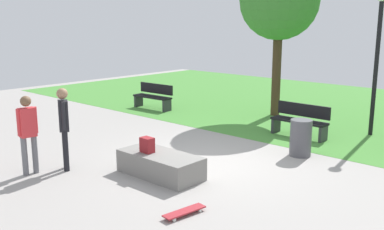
{
  "coord_description": "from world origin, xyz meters",
  "views": [
    {
      "loc": [
        6.25,
        -7.37,
        3.19
      ],
      "look_at": [
        -0.14,
        -0.33,
        1.14
      ],
      "focal_mm": 41.21,
      "sensor_mm": 36.0,
      "label": 1
    }
  ],
  "objects_px": {
    "park_bench_by_oak": "(300,120)",
    "tree_broad_elm": "(279,1)",
    "skater_performing_trick": "(64,122)",
    "lamp_post": "(378,49)",
    "backpack_on_ledge": "(147,145)",
    "skateboard_by_ledge": "(184,211)",
    "park_bench_center_lawn": "(154,96)",
    "skater_watching": "(28,129)",
    "trash_bin": "(301,138)",
    "concrete_ledge": "(160,165)"
  },
  "relations": [
    {
      "from": "skater_performing_trick",
      "to": "skateboard_by_ledge",
      "type": "relative_size",
      "value": 2.19
    },
    {
      "from": "backpack_on_ledge",
      "to": "tree_broad_elm",
      "type": "relative_size",
      "value": 0.06
    },
    {
      "from": "park_bench_by_oak",
      "to": "tree_broad_elm",
      "type": "xyz_separation_m",
      "value": [
        -2.04,
        1.99,
        3.33
      ]
    },
    {
      "from": "skater_performing_trick",
      "to": "trash_bin",
      "type": "bearing_deg",
      "value": 52.78
    },
    {
      "from": "tree_broad_elm",
      "to": "backpack_on_ledge",
      "type": "bearing_deg",
      "value": -80.31
    },
    {
      "from": "skater_performing_trick",
      "to": "skater_watching",
      "type": "xyz_separation_m",
      "value": [
        -0.31,
        -0.67,
        -0.08
      ]
    },
    {
      "from": "skater_watching",
      "to": "lamp_post",
      "type": "bearing_deg",
      "value": 63.19
    },
    {
      "from": "skateboard_by_ledge",
      "to": "tree_broad_elm",
      "type": "distance_m",
      "value": 9.31
    },
    {
      "from": "tree_broad_elm",
      "to": "skater_performing_trick",
      "type": "bearing_deg",
      "value": -92.54
    },
    {
      "from": "skater_performing_trick",
      "to": "trash_bin",
      "type": "relative_size",
      "value": 2.03
    },
    {
      "from": "skater_performing_trick",
      "to": "skater_watching",
      "type": "height_order",
      "value": "skater_performing_trick"
    },
    {
      "from": "park_bench_by_oak",
      "to": "lamp_post",
      "type": "bearing_deg",
      "value": 46.9
    },
    {
      "from": "tree_broad_elm",
      "to": "lamp_post",
      "type": "xyz_separation_m",
      "value": [
        3.45,
        -0.48,
        -1.39
      ]
    },
    {
      "from": "concrete_ledge",
      "to": "park_bench_center_lawn",
      "type": "bearing_deg",
      "value": 138.15
    },
    {
      "from": "backpack_on_ledge",
      "to": "skateboard_by_ledge",
      "type": "height_order",
      "value": "backpack_on_ledge"
    },
    {
      "from": "backpack_on_ledge",
      "to": "park_bench_by_oak",
      "type": "bearing_deg",
      "value": 82.62
    },
    {
      "from": "skater_performing_trick",
      "to": "park_bench_center_lawn",
      "type": "bearing_deg",
      "value": 121.1
    },
    {
      "from": "tree_broad_elm",
      "to": "lamp_post",
      "type": "relative_size",
      "value": 1.3
    },
    {
      "from": "lamp_post",
      "to": "trash_bin",
      "type": "distance_m",
      "value": 3.74
    },
    {
      "from": "skater_performing_trick",
      "to": "park_bench_by_oak",
      "type": "height_order",
      "value": "skater_performing_trick"
    },
    {
      "from": "concrete_ledge",
      "to": "skateboard_by_ledge",
      "type": "relative_size",
      "value": 2.25
    },
    {
      "from": "tree_broad_elm",
      "to": "lamp_post",
      "type": "bearing_deg",
      "value": -7.97
    },
    {
      "from": "backpack_on_ledge",
      "to": "park_bench_center_lawn",
      "type": "distance_m",
      "value": 7.11
    },
    {
      "from": "skateboard_by_ledge",
      "to": "trash_bin",
      "type": "relative_size",
      "value": 0.93
    },
    {
      "from": "park_bench_by_oak",
      "to": "skater_performing_trick",
      "type": "bearing_deg",
      "value": -111.89
    },
    {
      "from": "concrete_ledge",
      "to": "backpack_on_ledge",
      "type": "bearing_deg",
      "value": -157.23
    },
    {
      "from": "skateboard_by_ledge",
      "to": "park_bench_center_lawn",
      "type": "height_order",
      "value": "park_bench_center_lawn"
    },
    {
      "from": "concrete_ledge",
      "to": "park_bench_center_lawn",
      "type": "height_order",
      "value": "park_bench_center_lawn"
    },
    {
      "from": "park_bench_center_lawn",
      "to": "tree_broad_elm",
      "type": "height_order",
      "value": "tree_broad_elm"
    },
    {
      "from": "backpack_on_ledge",
      "to": "trash_bin",
      "type": "bearing_deg",
      "value": 64.73
    },
    {
      "from": "park_bench_by_oak",
      "to": "tree_broad_elm",
      "type": "bearing_deg",
      "value": 135.72
    },
    {
      "from": "skater_watching",
      "to": "skateboard_by_ledge",
      "type": "bearing_deg",
      "value": 10.46
    },
    {
      "from": "skater_watching",
      "to": "lamp_post",
      "type": "relative_size",
      "value": 0.42
    },
    {
      "from": "backpack_on_ledge",
      "to": "trash_bin",
      "type": "xyz_separation_m",
      "value": [
        1.75,
        3.34,
        -0.2
      ]
    },
    {
      "from": "skater_watching",
      "to": "trash_bin",
      "type": "xyz_separation_m",
      "value": [
        3.6,
        5.0,
        -0.54
      ]
    },
    {
      "from": "park_bench_center_lawn",
      "to": "lamp_post",
      "type": "bearing_deg",
      "value": 11.77
    },
    {
      "from": "skater_watching",
      "to": "skater_performing_trick",
      "type": "bearing_deg",
      "value": 65.34
    },
    {
      "from": "concrete_ledge",
      "to": "lamp_post",
      "type": "relative_size",
      "value": 0.47
    },
    {
      "from": "skater_watching",
      "to": "backpack_on_ledge",
      "type": "bearing_deg",
      "value": 41.86
    },
    {
      "from": "skater_watching",
      "to": "trash_bin",
      "type": "height_order",
      "value": "skater_watching"
    },
    {
      "from": "tree_broad_elm",
      "to": "concrete_ledge",
      "type": "bearing_deg",
      "value": -77.97
    },
    {
      "from": "park_bench_center_lawn",
      "to": "tree_broad_elm",
      "type": "relative_size",
      "value": 0.31
    },
    {
      "from": "skateboard_by_ledge",
      "to": "park_bench_center_lawn",
      "type": "relative_size",
      "value": 0.51
    },
    {
      "from": "skateboard_by_ledge",
      "to": "park_bench_by_oak",
      "type": "bearing_deg",
      "value": 100.61
    },
    {
      "from": "skateboard_by_ledge",
      "to": "park_bench_by_oak",
      "type": "height_order",
      "value": "park_bench_by_oak"
    },
    {
      "from": "skater_watching",
      "to": "tree_broad_elm",
      "type": "distance_m",
      "value": 9.09
    },
    {
      "from": "skater_watching",
      "to": "lamp_post",
      "type": "xyz_separation_m",
      "value": [
        4.11,
        8.13,
        1.44
      ]
    },
    {
      "from": "skater_performing_trick",
      "to": "lamp_post",
      "type": "distance_m",
      "value": 8.49
    },
    {
      "from": "trash_bin",
      "to": "backpack_on_ledge",
      "type": "bearing_deg",
      "value": -117.62
    },
    {
      "from": "skater_watching",
      "to": "skateboard_by_ledge",
      "type": "height_order",
      "value": "skater_watching"
    }
  ]
}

